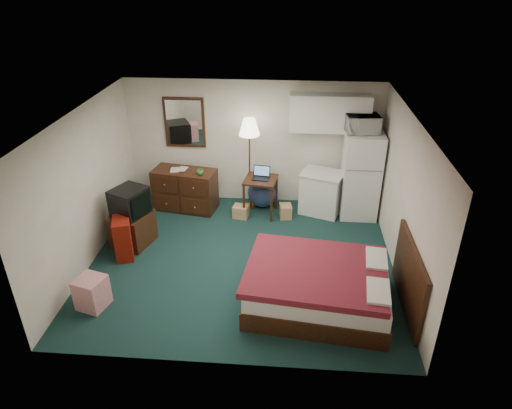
# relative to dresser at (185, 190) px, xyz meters

# --- Properties ---
(floor) EXTENTS (5.00, 4.50, 0.01)m
(floor) POSITION_rel_dresser_xyz_m (1.32, -1.74, -0.42)
(floor) COLOR #132D2F
(floor) RESTS_ON ground
(ceiling) EXTENTS (5.00, 4.50, 0.01)m
(ceiling) POSITION_rel_dresser_xyz_m (1.32, -1.74, 2.08)
(ceiling) COLOR silver
(ceiling) RESTS_ON walls
(walls) EXTENTS (5.01, 4.51, 2.50)m
(walls) POSITION_rel_dresser_xyz_m (1.32, -1.74, 0.83)
(walls) COLOR silver
(walls) RESTS_ON floor
(mirror) EXTENTS (0.80, 0.06, 1.00)m
(mirror) POSITION_rel_dresser_xyz_m (-0.03, 0.48, 1.23)
(mirror) COLOR white
(mirror) RESTS_ON walls
(upper_cabinets) EXTENTS (1.50, 0.35, 0.70)m
(upper_cabinets) POSITION_rel_dresser_xyz_m (2.77, 0.34, 1.53)
(upper_cabinets) COLOR white
(upper_cabinets) RESTS_ON walls
(headboard) EXTENTS (0.06, 1.56, 1.00)m
(headboard) POSITION_rel_dresser_xyz_m (3.78, -2.77, 0.13)
(headboard) COLOR black
(headboard) RESTS_ON walls
(dresser) EXTENTS (1.30, 0.76, 0.83)m
(dresser) POSITION_rel_dresser_xyz_m (0.00, 0.00, 0.00)
(dresser) COLOR black
(dresser) RESTS_ON floor
(floor_lamp) EXTENTS (0.49, 0.49, 1.85)m
(floor_lamp) POSITION_rel_dresser_xyz_m (1.28, 0.17, 0.51)
(floor_lamp) COLOR #C98A3C
(floor_lamp) RESTS_ON floor
(desk) EXTENTS (0.68, 0.68, 0.76)m
(desk) POSITION_rel_dresser_xyz_m (1.52, -0.10, -0.04)
(desk) COLOR black
(desk) RESTS_ON floor
(exercise_ball) EXTENTS (0.75, 0.75, 0.62)m
(exercise_ball) POSITION_rel_dresser_xyz_m (1.54, 0.22, -0.11)
(exercise_ball) COLOR navy
(exercise_ball) RESTS_ON floor
(kitchen_counter) EXTENTS (0.90, 0.79, 0.82)m
(kitchen_counter) POSITION_rel_dresser_xyz_m (2.71, 0.06, -0.01)
(kitchen_counter) COLOR white
(kitchen_counter) RESTS_ON floor
(fridge) EXTENTS (0.70, 0.70, 1.69)m
(fridge) POSITION_rel_dresser_xyz_m (3.43, 0.03, 0.43)
(fridge) COLOR white
(fridge) RESTS_ON floor
(bed) EXTENTS (2.14, 1.76, 0.63)m
(bed) POSITION_rel_dresser_xyz_m (2.54, -2.77, -0.10)
(bed) COLOR maroon
(bed) RESTS_ON floor
(tv_stand) EXTENTS (0.75, 0.79, 0.59)m
(tv_stand) POSITION_rel_dresser_xyz_m (-0.65, -1.36, -0.12)
(tv_stand) COLOR black
(tv_stand) RESTS_ON floor
(suitcase) EXTENTS (0.39, 0.50, 0.72)m
(suitcase) POSITION_rel_dresser_xyz_m (-0.67, -1.79, -0.06)
(suitcase) COLOR #5B0C03
(suitcase) RESTS_ON floor
(retail_box) EXTENTS (0.48, 0.48, 0.48)m
(retail_box) POSITION_rel_dresser_xyz_m (-0.71, -3.05, -0.18)
(retail_box) COLOR silver
(retail_box) RESTS_ON floor
(file_bin) EXTENTS (0.39, 0.31, 0.26)m
(file_bin) POSITION_rel_dresser_xyz_m (0.13, 0.02, -0.29)
(file_bin) COLOR slate
(file_bin) RESTS_ON floor
(cardboard_box_a) EXTENTS (0.32, 0.29, 0.24)m
(cardboard_box_a) POSITION_rel_dresser_xyz_m (1.14, -0.28, -0.30)
(cardboard_box_a) COLOR tan
(cardboard_box_a) RESTS_ON floor
(cardboard_box_b) EXTENTS (0.26, 0.29, 0.26)m
(cardboard_box_b) POSITION_rel_dresser_xyz_m (2.02, -0.22, -0.28)
(cardboard_box_b) COLOR tan
(cardboard_box_b) RESTS_ON floor
(laptop) EXTENTS (0.35, 0.30, 0.22)m
(laptop) POSITION_rel_dresser_xyz_m (1.52, -0.11, 0.45)
(laptop) COLOR black
(laptop) RESTS_ON desk
(crt_tv) EXTENTS (0.71, 0.73, 0.48)m
(crt_tv) POSITION_rel_dresser_xyz_m (-0.63, -1.36, 0.41)
(crt_tv) COLOR black
(crt_tv) RESTS_ON tv_stand
(microwave) EXTENTS (0.63, 0.40, 0.40)m
(microwave) POSITION_rel_dresser_xyz_m (3.35, 0.05, 1.47)
(microwave) COLOR white
(microwave) RESTS_ON fridge
(book_a) EXTENTS (0.17, 0.04, 0.24)m
(book_a) POSITION_rel_dresser_xyz_m (-0.26, -0.01, 0.53)
(book_a) COLOR tan
(book_a) RESTS_ON dresser
(book_b) EXTENTS (0.17, 0.05, 0.22)m
(book_b) POSITION_rel_dresser_xyz_m (-0.11, 0.06, 0.53)
(book_b) COLOR tan
(book_b) RESTS_ON dresser
(mug) EXTENTS (0.15, 0.13, 0.13)m
(mug) POSITION_rel_dresser_xyz_m (0.36, -0.16, 0.48)
(mug) COLOR #3D8638
(mug) RESTS_ON dresser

